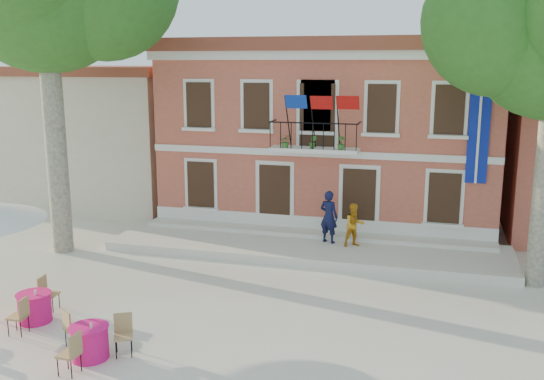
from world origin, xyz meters
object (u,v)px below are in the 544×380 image
(pedestrian_navy, at_px, (329,217))
(cafe_table_0, at_px, (34,306))
(cafe_table_1, at_px, (89,341))
(pedestrian_orange, at_px, (354,225))

(pedestrian_navy, xyz_separation_m, cafe_table_0, (-6.26, -8.01, -0.82))
(pedestrian_navy, xyz_separation_m, cafe_table_1, (-3.80, -9.40, -0.81))
(pedestrian_orange, bearing_deg, pedestrian_navy, 135.83)
(pedestrian_navy, distance_m, cafe_table_0, 10.20)
(cafe_table_1, bearing_deg, pedestrian_navy, 68.00)
(pedestrian_orange, relative_size, cafe_table_0, 0.78)
(pedestrian_navy, bearing_deg, cafe_table_1, 87.61)
(pedestrian_navy, distance_m, cafe_table_1, 10.17)
(pedestrian_orange, distance_m, cafe_table_0, 10.63)
(cafe_table_0, xyz_separation_m, cafe_table_1, (2.46, -1.39, 0.01))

